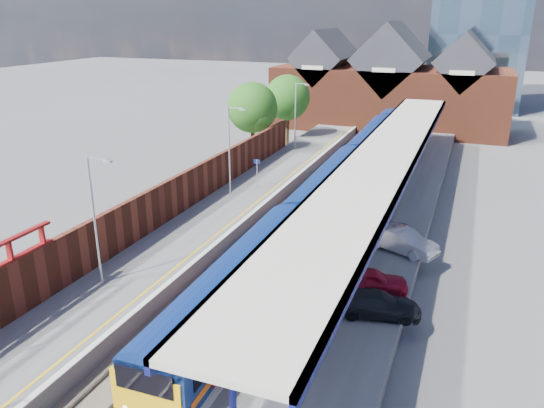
{
  "coord_description": "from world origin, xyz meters",
  "views": [
    {
      "loc": [
        11.07,
        -14.28,
        14.48
      ],
      "look_at": [
        -0.9,
        16.74,
        2.6
      ],
      "focal_mm": 35.0,
      "sensor_mm": 36.0,
      "label": 1
    }
  ],
  "objects": [
    {
      "name": "platform_sign",
      "position": [
        -5.0,
        24.0,
        2.69
      ],
      "size": [
        0.55,
        0.08,
        2.5
      ],
      "color": "#A5A8AA",
      "rests_on": "left_platform"
    },
    {
      "name": "coping_right",
      "position": [
        3.15,
        20.0,
        1.02
      ],
      "size": [
        0.3,
        76.0,
        0.05
      ],
      "primitive_type": "cube",
      "color": "silver",
      "rests_on": "right_platform"
    },
    {
      "name": "parked_car_silver",
      "position": [
        7.82,
        15.75,
        1.72
      ],
      "size": [
        4.63,
        3.11,
        1.44
      ],
      "primitive_type": "imported",
      "rotation": [
        0.0,
        0.0,
        1.17
      ],
      "color": "#B6B5BA",
      "rests_on": "right_platform"
    },
    {
      "name": "train",
      "position": [
        1.49,
        31.07,
        2.12
      ],
      "size": [
        3.08,
        65.94,
        3.45
      ],
      "color": "navy",
      "rests_on": "ground"
    },
    {
      "name": "tree_far",
      "position": [
        -9.35,
        43.91,
        5.35
      ],
      "size": [
        5.2,
        5.2,
        8.1
      ],
      "color": "#382314",
      "rests_on": "ground"
    },
    {
      "name": "rails",
      "position": [
        0.0,
        20.0,
        0.12
      ],
      "size": [
        4.51,
        76.0,
        0.14
      ],
      "color": "slate",
      "rests_on": "ground"
    },
    {
      "name": "lamp_post_b",
      "position": [
        -6.36,
        6.0,
        4.99
      ],
      "size": [
        1.48,
        0.18,
        7.0
      ],
      "color": "#A5A8AA",
      "rests_on": "left_platform"
    },
    {
      "name": "yellow_line",
      "position": [
        -3.75,
        20.0,
        1.01
      ],
      "size": [
        0.14,
        76.0,
        0.01
      ],
      "primitive_type": "cube",
      "color": "yellow",
      "rests_on": "left_platform"
    },
    {
      "name": "coping_left",
      "position": [
        -3.15,
        20.0,
        1.02
      ],
      "size": [
        0.3,
        76.0,
        0.05
      ],
      "primitive_type": "cube",
      "color": "silver",
      "rests_on": "left_platform"
    },
    {
      "name": "station_building",
      "position": [
        0.0,
        58.0,
        5.45
      ],
      "size": [
        30.0,
        12.12,
        13.78
      ],
      "color": "maroon",
      "rests_on": "ground"
    },
    {
      "name": "parked_car_blue",
      "position": [
        6.48,
        17.74,
        1.54
      ],
      "size": [
        4.08,
        2.3,
        1.08
      ],
      "primitive_type": "imported",
      "rotation": [
        0.0,
        0.0,
        1.71
      ],
      "color": "navy",
      "rests_on": "right_platform"
    },
    {
      "name": "parked_car_red",
      "position": [
        7.06,
        10.14,
        1.65
      ],
      "size": [
        4.09,
        2.64,
        1.29
      ],
      "primitive_type": "imported",
      "rotation": [
        0.0,
        0.0,
        1.89
      ],
      "color": "#A70D25",
      "rests_on": "right_platform"
    },
    {
      "name": "ground",
      "position": [
        0.0,
        30.0,
        0.0
      ],
      "size": [
        240.0,
        240.0,
        0.0
      ],
      "primitive_type": "plane",
      "color": "#5B5B5E",
      "rests_on": "ground"
    },
    {
      "name": "canopy",
      "position": [
        5.48,
        21.95,
        5.25
      ],
      "size": [
        4.5,
        52.0,
        4.48
      ],
      "color": "navy",
      "rests_on": "right_platform"
    },
    {
      "name": "lamp_post_c",
      "position": [
        -6.36,
        22.0,
        4.99
      ],
      "size": [
        1.48,
        0.18,
        7.0
      ],
      "color": "#A5A8AA",
      "rests_on": "left_platform"
    },
    {
      "name": "brick_wall",
      "position": [
        -8.1,
        13.54,
        2.45
      ],
      "size": [
        0.35,
        50.0,
        3.86
      ],
      "color": "maroon",
      "rests_on": "left_platform"
    },
    {
      "name": "parked_car_dark",
      "position": [
        7.8,
        8.02,
        1.6
      ],
      "size": [
        4.38,
        2.49,
        1.19
      ],
      "primitive_type": "imported",
      "rotation": [
        0.0,
        0.0,
        1.78
      ],
      "color": "black",
      "rests_on": "right_platform"
    },
    {
      "name": "right_platform",
      "position": [
        6.0,
        20.0,
        0.5
      ],
      "size": [
        6.0,
        76.0,
        1.0
      ],
      "primitive_type": "cube",
      "color": "#565659",
      "rests_on": "ground"
    },
    {
      "name": "ballast_bed",
      "position": [
        0.0,
        20.0,
        0.03
      ],
      "size": [
        6.0,
        76.0,
        0.06
      ],
      "primitive_type": "cube",
      "color": "#473D33",
      "rests_on": "ground"
    },
    {
      "name": "lamp_post_d",
      "position": [
        -6.36,
        38.0,
        4.99
      ],
      "size": [
        1.48,
        0.18,
        7.0
      ],
      "color": "#A5A8AA",
      "rests_on": "left_platform"
    },
    {
      "name": "left_platform",
      "position": [
        -5.5,
        20.0,
        0.5
      ],
      "size": [
        5.0,
        76.0,
        1.0
      ],
      "primitive_type": "cube",
      "color": "#565659",
      "rests_on": "ground"
    },
    {
      "name": "tree_near",
      "position": [
        -10.35,
        35.91,
        5.35
      ],
      "size": [
        5.2,
        5.2,
        8.1
      ],
      "color": "#382314",
      "rests_on": "ground"
    }
  ]
}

